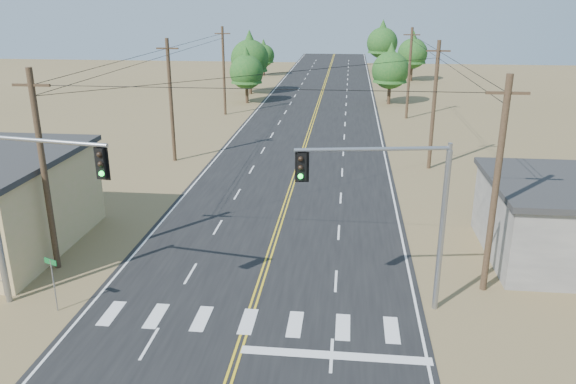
# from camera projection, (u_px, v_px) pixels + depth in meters

# --- Properties ---
(road) EXTENTS (15.00, 200.00, 0.02)m
(road) POSITION_uv_depth(u_px,v_px,m) (297.00, 171.00, 44.36)
(road) COLOR black
(road) RESTS_ON ground
(utility_pole_left_near) EXTENTS (1.80, 0.30, 10.00)m
(utility_pole_left_near) POSITION_uv_depth(u_px,v_px,m) (44.00, 171.00, 26.85)
(utility_pole_left_near) COLOR #4C3826
(utility_pole_left_near) RESTS_ON ground
(utility_pole_left_mid) EXTENTS (1.80, 0.30, 10.00)m
(utility_pole_left_mid) POSITION_uv_depth(u_px,v_px,m) (171.00, 100.00, 45.64)
(utility_pole_left_mid) COLOR #4C3826
(utility_pole_left_mid) RESTS_ON ground
(utility_pole_left_far) EXTENTS (1.80, 0.30, 10.00)m
(utility_pole_left_far) POSITION_uv_depth(u_px,v_px,m) (224.00, 70.00, 64.44)
(utility_pole_left_far) COLOR #4C3826
(utility_pole_left_far) RESTS_ON ground
(utility_pole_right_near) EXTENTS (1.80, 0.30, 10.00)m
(utility_pole_right_near) POSITION_uv_depth(u_px,v_px,m) (496.00, 186.00, 24.71)
(utility_pole_right_near) COLOR #4C3826
(utility_pole_right_near) RESTS_ON ground
(utility_pole_right_mid) EXTENTS (1.80, 0.30, 10.00)m
(utility_pole_right_mid) POSITION_uv_depth(u_px,v_px,m) (434.00, 105.00, 43.50)
(utility_pole_right_mid) COLOR #4C3826
(utility_pole_right_mid) RESTS_ON ground
(utility_pole_right_far) EXTENTS (1.80, 0.30, 10.00)m
(utility_pole_right_far) POSITION_uv_depth(u_px,v_px,m) (409.00, 73.00, 62.30)
(utility_pole_right_far) COLOR #4C3826
(utility_pole_right_far) RESTS_ON ground
(signal_mast_left) EXTENTS (5.98, 1.36, 7.86)m
(signal_mast_left) POSITION_uv_depth(u_px,v_px,m) (23.00, 194.00, 23.14)
(signal_mast_left) COLOR gray
(signal_mast_left) RESTS_ON ground
(signal_mast_right) EXTENTS (6.30, 1.38, 7.49)m
(signal_mast_right) POSITION_uv_depth(u_px,v_px,m) (401.00, 201.00, 23.00)
(signal_mast_right) COLOR gray
(signal_mast_right) RESTS_ON ground
(street_sign) EXTENTS (0.69, 0.32, 2.49)m
(street_sign) POSITION_uv_depth(u_px,v_px,m) (53.00, 276.00, 24.01)
(street_sign) COLOR gray
(street_sign) RESTS_ON ground
(tree_left_near) EXTENTS (4.34, 4.34, 7.23)m
(tree_left_near) POSITION_uv_depth(u_px,v_px,m) (246.00, 69.00, 71.95)
(tree_left_near) COLOR #3F2D1E
(tree_left_near) RESTS_ON ground
(tree_left_mid) EXTENTS (5.34, 5.34, 8.90)m
(tree_left_mid) POSITION_uv_depth(u_px,v_px,m) (250.00, 55.00, 78.67)
(tree_left_mid) COLOR #3F2D1E
(tree_left_mid) RESTS_ON ground
(tree_left_far) EXTENTS (3.79, 3.79, 6.32)m
(tree_left_far) POSITION_uv_depth(u_px,v_px,m) (264.00, 53.00, 98.11)
(tree_left_far) COLOR #3F2D1E
(tree_left_far) RESTS_ON ground
(tree_right_near) EXTENTS (4.68, 4.68, 7.80)m
(tree_right_near) POSITION_uv_depth(u_px,v_px,m) (391.00, 67.00, 71.07)
(tree_right_near) COLOR #3F2D1E
(tree_right_near) RESTS_ON ground
(tree_right_mid) EXTENTS (4.83, 4.83, 8.06)m
(tree_right_mid) POSITION_uv_depth(u_px,v_px,m) (413.00, 50.00, 91.36)
(tree_right_mid) COLOR #3F2D1E
(tree_right_mid) RESTS_ON ground
(tree_right_far) EXTENTS (5.63, 5.63, 9.38)m
(tree_right_far) POSITION_uv_depth(u_px,v_px,m) (382.00, 40.00, 103.54)
(tree_right_far) COLOR #3F2D1E
(tree_right_far) RESTS_ON ground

